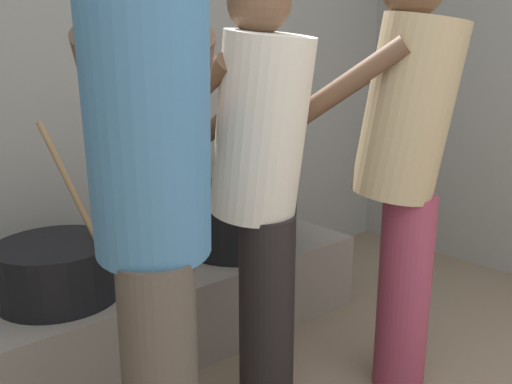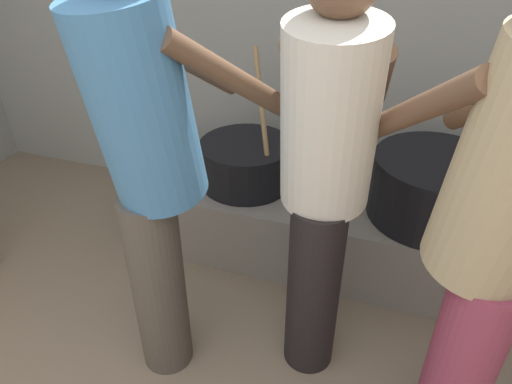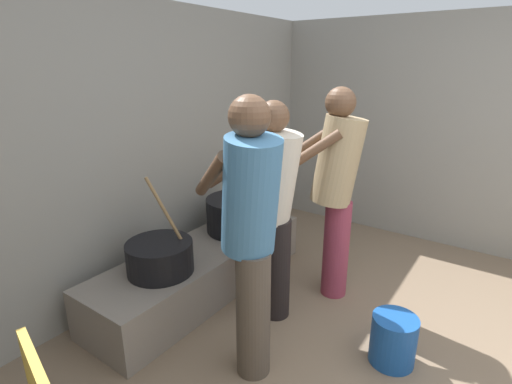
# 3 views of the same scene
# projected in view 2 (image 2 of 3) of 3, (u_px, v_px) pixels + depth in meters

# --- Properties ---
(block_enclosure_rear) EXTENTS (4.86, 0.20, 2.22)m
(block_enclosure_rear) POSITION_uv_depth(u_px,v_px,m) (330.00, 14.00, 2.39)
(block_enclosure_rear) COLOR gray
(block_enclosure_rear) RESTS_ON ground_plane
(hearth_ledge) EXTENTS (1.99, 0.60, 0.37)m
(hearth_ledge) POSITION_uv_depth(u_px,v_px,m) (330.00, 226.00, 2.43)
(hearth_ledge) COLOR slate
(hearth_ledge) RESTS_ON ground_plane
(cooking_pot_main) EXTENTS (0.56, 0.56, 0.75)m
(cooking_pot_main) POSITION_uv_depth(u_px,v_px,m) (434.00, 188.00, 2.12)
(cooking_pot_main) COLOR black
(cooking_pot_main) RESTS_ON hearth_ledge
(cooking_pot_secondary) EXTENTS (0.46, 0.46, 0.68)m
(cooking_pot_secondary) POSITION_uv_depth(u_px,v_px,m) (246.00, 163.00, 2.38)
(cooking_pot_secondary) COLOR black
(cooking_pot_secondary) RESTS_ON hearth_ledge
(cook_in_tan_shirt) EXTENTS (0.63, 0.74, 1.62)m
(cook_in_tan_shirt) POSITION_uv_depth(u_px,v_px,m) (499.00, 227.00, 1.20)
(cook_in_tan_shirt) COLOR #8C3347
(cook_in_tan_shirt) RESTS_ON ground_plane
(cook_in_blue_shirt) EXTENTS (0.61, 0.74, 1.63)m
(cook_in_blue_shirt) POSITION_uv_depth(u_px,v_px,m) (149.00, 156.00, 1.50)
(cook_in_blue_shirt) COLOR #4C4238
(cook_in_blue_shirt) RESTS_ON ground_plane
(cook_in_cream_shirt) EXTENTS (0.38, 0.67, 1.55)m
(cook_in_cream_shirt) POSITION_uv_depth(u_px,v_px,m) (325.00, 167.00, 1.54)
(cook_in_cream_shirt) COLOR black
(cook_in_cream_shirt) RESTS_ON ground_plane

